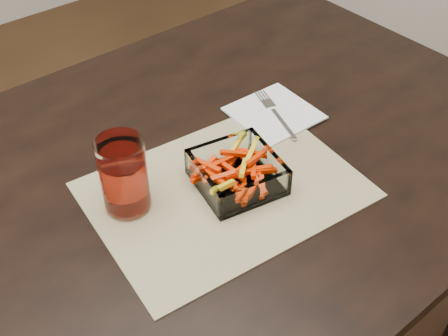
{
  "coord_description": "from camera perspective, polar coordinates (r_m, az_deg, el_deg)",
  "views": [
    {
      "loc": [
        -0.33,
        -0.62,
        1.43
      ],
      "look_at": [
        0.13,
        -0.07,
        0.78
      ],
      "focal_mm": 45.0,
      "sensor_mm": 36.0,
      "label": 1
    }
  ],
  "objects": [
    {
      "name": "dining_table",
      "position": [
        1.04,
        -7.85,
        -6.0
      ],
      "size": [
        1.6,
        0.9,
        0.75
      ],
      "color": "black",
      "rests_on": "ground"
    },
    {
      "name": "napkin",
      "position": [
        1.14,
        5.11,
        5.58
      ],
      "size": [
        0.16,
        0.16,
        0.0
      ],
      "primitive_type": "cube",
      "rotation": [
        0.0,
        0.0,
        -0.04
      ],
      "color": "white",
      "rests_on": "placemat"
    },
    {
      "name": "placemat",
      "position": [
        0.97,
        0.09,
        -2.22
      ],
      "size": [
        0.48,
        0.38,
        0.0
      ],
      "primitive_type": "cube",
      "rotation": [
        0.0,
        0.0,
        -0.1
      ],
      "color": "tan",
      "rests_on": "dining_table"
    },
    {
      "name": "glass_bowl",
      "position": [
        0.97,
        1.33,
        -0.61
      ],
      "size": [
        0.16,
        0.16,
        0.05
      ],
      "rotation": [
        0.0,
        0.0,
        -0.2
      ],
      "color": "white",
      "rests_on": "placemat"
    },
    {
      "name": "fork",
      "position": [
        1.14,
        5.17,
        5.66
      ],
      "size": [
        0.07,
        0.17,
        0.0
      ],
      "rotation": [
        0.0,
        0.0,
        -0.32
      ],
      "color": "silver",
      "rests_on": "napkin"
    },
    {
      "name": "tumbler",
      "position": [
        0.91,
        -10.11,
        -0.98
      ],
      "size": [
        0.08,
        0.08,
        0.14
      ],
      "color": "white",
      "rests_on": "placemat"
    }
  ]
}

